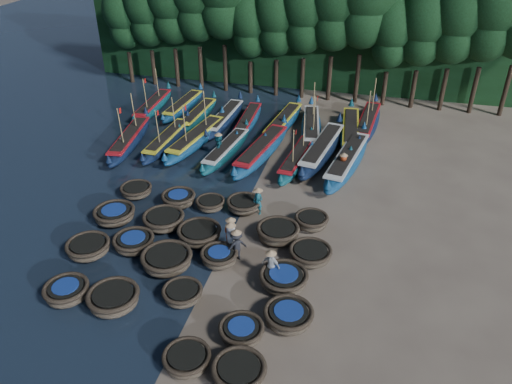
% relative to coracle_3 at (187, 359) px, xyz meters
% --- Properties ---
extents(ground, '(120.00, 120.00, 0.00)m').
position_rel_coracle_3_xyz_m(ground, '(-0.87, 9.39, -0.38)').
color(ground, '#7A6B59').
rests_on(ground, ground).
extents(foliage_wall, '(40.00, 3.00, 10.00)m').
position_rel_coracle_3_xyz_m(foliage_wall, '(-0.87, 32.89, 4.62)').
color(foliage_wall, black).
rests_on(foliage_wall, ground).
extents(coracle_3, '(2.21, 2.21, 0.66)m').
position_rel_coracle_3_xyz_m(coracle_3, '(0.00, 0.00, 0.00)').
color(coracle_3, brown).
rests_on(coracle_3, ground).
extents(coracle_4, '(2.46, 2.46, 0.80)m').
position_rel_coracle_3_xyz_m(coracle_4, '(2.10, -0.14, 0.08)').
color(coracle_4, brown).
rests_on(coracle_4, ground).
extents(coracle_5, '(2.34, 2.34, 0.78)m').
position_rel_coracle_3_xyz_m(coracle_5, '(-6.45, 2.09, 0.07)').
color(coracle_5, brown).
rests_on(coracle_5, ground).
extents(coracle_6, '(2.67, 2.67, 0.84)m').
position_rel_coracle_3_xyz_m(coracle_6, '(-4.21, 2.17, 0.10)').
color(coracle_6, brown).
rests_on(coracle_6, ground).
extents(coracle_7, '(2.05, 2.05, 0.67)m').
position_rel_coracle_3_xyz_m(coracle_7, '(-1.49, 3.31, 0.00)').
color(coracle_7, brown).
rests_on(coracle_7, ground).
extents(coracle_8, '(2.28, 2.28, 0.69)m').
position_rel_coracle_3_xyz_m(coracle_8, '(1.62, 1.85, 0.02)').
color(coracle_8, brown).
rests_on(coracle_8, ground).
extents(coracle_9, '(2.14, 2.14, 0.75)m').
position_rel_coracle_3_xyz_m(coracle_9, '(3.30, 3.11, 0.05)').
color(coracle_9, brown).
rests_on(coracle_9, ground).
extents(coracle_10, '(2.36, 2.36, 0.75)m').
position_rel_coracle_3_xyz_m(coracle_10, '(-7.20, 5.16, 0.05)').
color(coracle_10, brown).
rests_on(coracle_10, ground).
extents(coracle_11, '(2.33, 2.33, 0.73)m').
position_rel_coracle_3_xyz_m(coracle_11, '(-5.22, 6.14, 0.04)').
color(coracle_11, brown).
rests_on(coracle_11, ground).
extents(coracle_12, '(2.49, 2.49, 0.85)m').
position_rel_coracle_3_xyz_m(coracle_12, '(-3.03, 5.19, 0.10)').
color(coracle_12, brown).
rests_on(coracle_12, ground).
extents(coracle_13, '(2.06, 2.06, 0.73)m').
position_rel_coracle_3_xyz_m(coracle_13, '(-0.71, 6.11, 0.05)').
color(coracle_13, brown).
rests_on(coracle_13, ground).
extents(coracle_14, '(2.79, 2.79, 0.76)m').
position_rel_coracle_3_xyz_m(coracle_14, '(2.64, 5.32, 0.06)').
color(coracle_14, brown).
rests_on(coracle_14, ground).
extents(coracle_15, '(2.34, 2.34, 0.79)m').
position_rel_coracle_3_xyz_m(coracle_15, '(-7.34, 8.12, 0.07)').
color(coracle_15, brown).
rests_on(coracle_15, ground).
extents(coracle_16, '(2.45, 2.45, 0.79)m').
position_rel_coracle_3_xyz_m(coracle_16, '(-4.53, 8.29, 0.07)').
color(coracle_16, brown).
rests_on(coracle_16, ground).
extents(coracle_17, '(2.80, 2.80, 0.80)m').
position_rel_coracle_3_xyz_m(coracle_17, '(-2.26, 7.59, 0.08)').
color(coracle_17, brown).
rests_on(coracle_17, ground).
extents(coracle_18, '(2.58, 2.58, 0.81)m').
position_rel_coracle_3_xyz_m(coracle_18, '(1.63, 8.72, 0.08)').
color(coracle_18, brown).
rests_on(coracle_18, ground).
extents(coracle_19, '(2.59, 2.59, 0.72)m').
position_rel_coracle_3_xyz_m(coracle_19, '(3.53, 7.45, 0.03)').
color(coracle_19, brown).
rests_on(coracle_19, ground).
extents(coracle_20, '(1.89, 1.89, 0.65)m').
position_rel_coracle_3_xyz_m(coracle_20, '(-7.40, 10.86, -0.01)').
color(coracle_20, brown).
rests_on(coracle_20, ground).
extents(coracle_21, '(2.34, 2.34, 0.77)m').
position_rel_coracle_3_xyz_m(coracle_21, '(-4.58, 10.49, 0.07)').
color(coracle_21, brown).
rests_on(coracle_21, ground).
extents(coracle_22, '(1.92, 1.92, 0.64)m').
position_rel_coracle_3_xyz_m(coracle_22, '(-2.69, 10.58, -0.01)').
color(coracle_22, brown).
rests_on(coracle_22, ground).
extents(coracle_23, '(2.17, 2.17, 0.72)m').
position_rel_coracle_3_xyz_m(coracle_23, '(-0.81, 10.89, 0.03)').
color(coracle_23, brown).
rests_on(coracle_23, ground).
extents(coracle_24, '(1.99, 1.99, 0.74)m').
position_rel_coracle_3_xyz_m(coracle_24, '(3.14, 10.21, 0.04)').
color(coracle_24, brown).
rests_on(coracle_24, ground).
extents(long_boat_1, '(2.60, 8.23, 3.53)m').
position_rel_coracle_3_xyz_m(long_boat_1, '(-10.76, 16.77, 0.18)').
color(long_boat_1, '#0F1838').
rests_on(long_boat_1, ground).
extents(long_boat_2, '(1.59, 7.76, 3.30)m').
position_rel_coracle_3_xyz_m(long_boat_2, '(-8.21, 17.45, 0.14)').
color(long_boat_2, '#0F1838').
rests_on(long_boat_2, ground).
extents(long_boat_3, '(2.75, 8.61, 3.69)m').
position_rel_coracle_3_xyz_m(long_boat_3, '(-6.27, 18.04, 0.21)').
color(long_boat_3, navy).
rests_on(long_boat_3, ground).
extents(long_boat_4, '(2.20, 7.54, 1.34)m').
position_rel_coracle_3_xyz_m(long_boat_4, '(-3.76, 17.03, 0.13)').
color(long_boat_4, '#0F5653').
rests_on(long_boat_4, ground).
extents(long_boat_5, '(2.92, 8.77, 1.56)m').
position_rel_coracle_3_xyz_m(long_boat_5, '(-1.40, 17.42, 0.22)').
color(long_boat_5, navy).
rests_on(long_boat_5, ground).
extents(long_boat_6, '(2.04, 7.43, 3.17)m').
position_rel_coracle_3_xyz_m(long_boat_6, '(1.11, 16.96, 0.12)').
color(long_boat_6, '#0F5653').
rests_on(long_boat_6, ground).
extents(long_boat_7, '(2.94, 9.09, 1.62)m').
position_rel_coracle_3_xyz_m(long_boat_7, '(2.53, 18.52, 0.24)').
color(long_boat_7, '#0F1838').
rests_on(long_boat_7, ground).
extents(long_boat_8, '(3.06, 9.09, 1.62)m').
position_rel_coracle_3_xyz_m(long_boat_8, '(4.32, 17.30, 0.24)').
color(long_boat_8, navy).
rests_on(long_boat_8, ground).
extents(long_boat_9, '(1.73, 7.80, 3.32)m').
position_rel_coracle_3_xyz_m(long_boat_9, '(-11.85, 23.03, 0.15)').
color(long_boat_9, '#0F5653').
rests_on(long_boat_9, ground).
extents(long_boat_10, '(1.78, 7.35, 1.30)m').
position_rel_coracle_3_xyz_m(long_boat_10, '(-9.53, 23.80, 0.11)').
color(long_boat_10, navy).
rests_on(long_boat_10, ground).
extents(long_boat_11, '(1.58, 7.27, 1.28)m').
position_rel_coracle_3_xyz_m(long_boat_11, '(-7.70, 22.31, 0.11)').
color(long_boat_11, '#0F5653').
rests_on(long_boat_11, ground).
extents(long_boat_12, '(1.72, 8.05, 1.42)m').
position_rel_coracle_3_xyz_m(long_boat_12, '(-5.45, 22.01, 0.16)').
color(long_boat_12, '#0F1838').
rests_on(long_boat_12, ground).
extents(long_boat_13, '(1.56, 7.36, 1.30)m').
position_rel_coracle_3_xyz_m(long_boat_13, '(-3.64, 22.22, 0.11)').
color(long_boat_13, navy).
rests_on(long_boat_13, ground).
extents(long_boat_14, '(2.39, 8.10, 1.44)m').
position_rel_coracle_3_xyz_m(long_boat_14, '(-0.96, 22.45, 0.17)').
color(long_boat_14, navy).
rests_on(long_boat_14, ground).
extents(long_boat_15, '(2.78, 8.37, 3.60)m').
position_rel_coracle_3_xyz_m(long_boat_15, '(1.24, 22.00, 0.19)').
color(long_boat_15, navy).
rests_on(long_boat_15, ground).
extents(long_boat_16, '(2.26, 8.83, 1.56)m').
position_rel_coracle_3_xyz_m(long_boat_16, '(4.10, 22.01, 0.21)').
color(long_boat_16, '#0F5653').
rests_on(long_boat_16, ground).
extents(long_boat_17, '(2.20, 8.66, 3.69)m').
position_rel_coracle_3_xyz_m(long_boat_17, '(5.20, 23.76, 0.21)').
color(long_boat_17, '#0F1838').
rests_on(long_boat_17, ground).
extents(fisherman_0, '(0.93, 1.03, 1.96)m').
position_rel_coracle_3_xyz_m(fisherman_0, '(-0.37, 7.02, 0.55)').
color(fisherman_0, beige).
rests_on(fisherman_0, ground).
extents(fisherman_1, '(0.65, 0.52, 1.75)m').
position_rel_coracle_3_xyz_m(fisherman_1, '(0.03, 10.84, 0.51)').
color(fisherman_1, '#195D6B').
rests_on(fisherman_1, ground).
extents(fisherman_2, '(1.06, 1.03, 1.93)m').
position_rel_coracle_3_xyz_m(fisherman_2, '(-0.51, 7.48, 0.53)').
color(fisherman_2, '#BD4019').
rests_on(fisherman_2, ground).
extents(fisherman_3, '(1.22, 1.15, 1.85)m').
position_rel_coracle_3_xyz_m(fisherman_3, '(0.02, 6.66, 0.49)').
color(fisherman_3, black).
rests_on(fisherman_3, ground).
extents(fisherman_4, '(0.98, 0.60, 1.75)m').
position_rel_coracle_3_xyz_m(fisherman_4, '(1.95, 5.66, 0.47)').
color(fisherman_4, beige).
rests_on(fisherman_4, ground).
extents(fisherman_5, '(1.03, 1.64, 1.88)m').
position_rel_coracle_3_xyz_m(fisherman_5, '(-4.23, 16.88, 0.50)').
color(fisherman_5, '#195D6B').
rests_on(fisherman_5, ground).
extents(fisherman_6, '(0.53, 0.79, 1.78)m').
position_rel_coracle_3_xyz_m(fisherman_6, '(4.15, 16.18, 0.48)').
color(fisherman_6, '#BD4019').
rests_on(fisherman_6, ground).
extents(tree_0, '(3.68, 3.68, 8.68)m').
position_rel_coracle_3_xyz_m(tree_0, '(-16.87, 29.39, 5.59)').
color(tree_0, black).
rests_on(tree_0, ground).
extents(tree_1, '(4.09, 4.09, 9.65)m').
position_rel_coracle_3_xyz_m(tree_1, '(-14.57, 29.39, 6.27)').
color(tree_1, black).
rests_on(tree_1, ground).
extents(tree_2, '(4.51, 4.51, 10.63)m').
position_rel_coracle_3_xyz_m(tree_2, '(-12.27, 29.39, 6.94)').
color(tree_2, black).
rests_on(tree_2, ground).
extents(tree_5, '(3.68, 3.68, 8.68)m').
position_rel_coracle_3_xyz_m(tree_5, '(-5.37, 29.39, 5.59)').
color(tree_5, black).
rests_on(tree_5, ground).
extents(tree_6, '(4.09, 4.09, 9.65)m').
position_rel_coracle_3_xyz_m(tree_6, '(-3.07, 29.39, 6.27)').
color(tree_6, black).
rests_on(tree_6, ground).
extents(tree_7, '(4.51, 4.51, 10.63)m').
position_rel_coracle_3_xyz_m(tree_7, '(-0.77, 29.39, 6.94)').
color(tree_7, black).
rests_on(tree_7, ground).
extents(tree_8, '(4.92, 4.92, 11.60)m').
position_rel_coracle_3_xyz_m(tree_8, '(1.53, 29.39, 7.62)').
color(tree_8, black).
rests_on(tree_8, ground).
extents(tree_10, '(3.68, 3.68, 8.68)m').
position_rel_coracle_3_xyz_m(tree_10, '(6.13, 29.39, 5.59)').
color(tree_10, black).
rests_on(tree_10, ground).
extents(tree_11, '(4.09, 4.09, 9.65)m').
position_rel_coracle_3_xyz_m(tree_11, '(8.43, 29.39, 6.27)').
color(tree_11, black).
rests_on(tree_11, ground).
extents(tree_12, '(4.51, 4.51, 10.63)m').
position_rel_coracle_3_xyz_m(tree_12, '(10.73, 29.39, 6.94)').
color(tree_12, black).
rests_on(tree_12, ground).
extents(tree_13, '(4.92, 4.92, 11.60)m').
position_rel_coracle_3_xyz_m(tree_13, '(13.03, 29.39, 7.62)').
color(tree_13, black).
rests_on(tree_13, ground).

